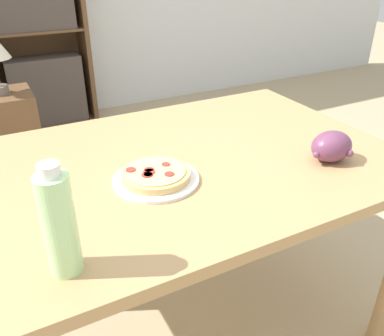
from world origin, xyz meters
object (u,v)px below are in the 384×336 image
(drink_bottle, at_px, (59,223))
(side_table, at_px, (11,142))
(grape_bunch, at_px, (331,147))
(pizza_on_plate, at_px, (156,176))
(bookshelf, at_px, (38,39))

(drink_bottle, distance_m, side_table, 1.89)
(grape_bunch, xyz_separation_m, side_table, (-0.84, 1.69, -0.50))
(grape_bunch, distance_m, drink_bottle, 0.85)
(grape_bunch, distance_m, side_table, 1.95)
(drink_bottle, bearing_deg, side_table, 89.97)
(pizza_on_plate, bearing_deg, bookshelf, 88.13)
(drink_bottle, distance_m, bookshelf, 2.81)
(pizza_on_plate, height_order, side_table, pizza_on_plate)
(grape_bunch, relative_size, drink_bottle, 0.59)
(grape_bunch, bearing_deg, side_table, 116.35)
(pizza_on_plate, bearing_deg, side_table, 101.10)
(pizza_on_plate, xyz_separation_m, side_table, (-0.30, 1.55, -0.46))
(grape_bunch, xyz_separation_m, drink_bottle, (-0.84, -0.11, 0.07))
(pizza_on_plate, relative_size, side_table, 0.41)
(pizza_on_plate, distance_m, bookshelf, 2.53)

